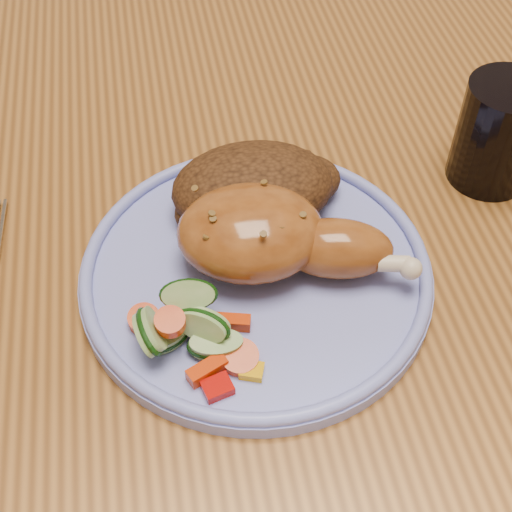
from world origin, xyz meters
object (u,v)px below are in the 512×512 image
(drinking_glass, at_px, (499,134))
(chair_far, at_px, (238,50))
(plate, at_px, (256,274))
(dining_table, at_px, (342,261))

(drinking_glass, bearing_deg, chair_far, 101.21)
(chair_far, distance_m, drinking_glass, 0.70)
(plate, bearing_deg, dining_table, 37.76)
(dining_table, distance_m, chair_far, 0.65)
(drinking_glass, bearing_deg, dining_table, -177.14)
(chair_far, xyz_separation_m, drinking_glass, (0.12, -0.62, 0.30))
(chair_far, xyz_separation_m, plate, (-0.10, -0.70, 0.26))
(chair_far, bearing_deg, drinking_glass, -78.79)
(dining_table, height_order, plate, plate)
(dining_table, height_order, drinking_glass, drinking_glass)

